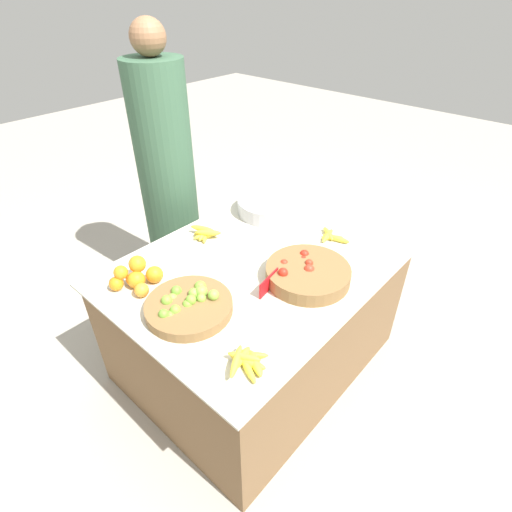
{
  "coord_description": "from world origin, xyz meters",
  "views": [
    {
      "loc": [
        -1.21,
        -1.08,
        1.9
      ],
      "look_at": [
        0.0,
        0.0,
        0.75
      ],
      "focal_mm": 28.0,
      "sensor_mm": 36.0,
      "label": 1
    }
  ],
  "objects": [
    {
      "name": "ground_plane",
      "position": [
        0.0,
        0.0,
        0.0
      ],
      "size": [
        12.0,
        12.0,
        0.0
      ],
      "primitive_type": "plane",
      "color": "#ADA599"
    },
    {
      "name": "metal_bowl",
      "position": [
        0.46,
        0.3,
        0.75
      ],
      "size": [
        0.39,
        0.39,
        0.09
      ],
      "color": "#B7B7BF",
      "rests_on": "market_table"
    },
    {
      "name": "banana_bunch_front_left",
      "position": [
        -0.0,
        0.38,
        0.73
      ],
      "size": [
        0.15,
        0.2,
        0.06
      ],
      "color": "yellow",
      "rests_on": "market_table"
    },
    {
      "name": "lime_bowl",
      "position": [
        -0.45,
        -0.01,
        0.73
      ],
      "size": [
        0.38,
        0.38,
        0.09
      ],
      "color": "olive",
      "rests_on": "market_table"
    },
    {
      "name": "market_table",
      "position": [
        0.0,
        0.0,
        0.35
      ],
      "size": [
        1.41,
        1.11,
        0.7
      ],
      "color": "brown",
      "rests_on": "ground_plane"
    },
    {
      "name": "orange_pile",
      "position": [
        -0.49,
        0.3,
        0.76
      ],
      "size": [
        0.23,
        0.19,
        0.14
      ],
      "color": "orange",
      "rests_on": "market_table"
    },
    {
      "name": "banana_bunch_back_center",
      "position": [
        0.45,
        -0.15,
        0.72
      ],
      "size": [
        0.15,
        0.2,
        0.03
      ],
      "color": "yellow",
      "rests_on": "market_table"
    },
    {
      "name": "tomato_basket",
      "position": [
        0.07,
        -0.27,
        0.74
      ],
      "size": [
        0.4,
        0.4,
        0.1
      ],
      "color": "olive",
      "rests_on": "market_table"
    },
    {
      "name": "banana_bunch_front_right",
      "position": [
        -0.5,
        -0.4,
        0.72
      ],
      "size": [
        0.2,
        0.17,
        0.05
      ],
      "color": "yellow",
      "rests_on": "market_table"
    },
    {
      "name": "vendor_person",
      "position": [
        0.18,
        0.92,
        0.8
      ],
      "size": [
        0.35,
        0.35,
        1.73
      ],
      "color": "#385B42",
      "rests_on": "ground_plane"
    },
    {
      "name": "price_sign",
      "position": [
        -0.11,
        -0.18,
        0.74
      ],
      "size": [
        0.16,
        0.03,
        0.08
      ],
      "rotation": [
        0.0,
        0.0,
        0.16
      ],
      "color": "red",
      "rests_on": "market_table"
    }
  ]
}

